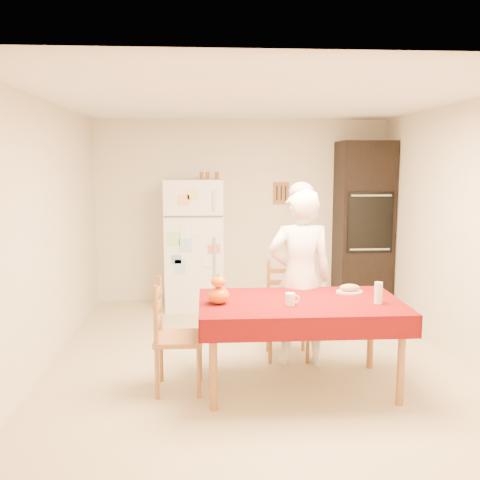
{
  "coord_description": "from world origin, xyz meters",
  "views": [
    {
      "loc": [
        -0.5,
        -5.13,
        1.91
      ],
      "look_at": [
        -0.15,
        0.2,
        1.14
      ],
      "focal_mm": 40.0,
      "sensor_mm": 36.0,
      "label": 1
    }
  ],
  "objects": [
    {
      "name": "room_shell",
      "position": [
        0.0,
        0.0,
        1.62
      ],
      "size": [
        4.02,
        4.52,
        2.51
      ],
      "color": "beige",
      "rests_on": "ground"
    },
    {
      "name": "pumpkin_lower",
      "position": [
        -0.4,
        -0.84,
        0.83
      ],
      "size": [
        0.18,
        0.18,
        0.14
      ],
      "primitive_type": "ellipsoid",
      "color": "#EC6405",
      "rests_on": "dining_table"
    },
    {
      "name": "bread_plate",
      "position": [
        0.78,
        -0.56,
        0.77
      ],
      "size": [
        0.24,
        0.24,
        0.02
      ],
      "primitive_type": "cylinder",
      "color": "white",
      "rests_on": "dining_table"
    },
    {
      "name": "spice_jar_mid",
      "position": [
        -0.46,
        1.93,
        1.75
      ],
      "size": [
        0.05,
        0.05,
        0.1
      ],
      "primitive_type": "cylinder",
      "color": "#895D19",
      "rests_on": "refrigerator"
    },
    {
      "name": "wine_glass",
      "position": [
        0.92,
        -0.92,
        0.85
      ],
      "size": [
        0.07,
        0.07,
        0.18
      ],
      "primitive_type": "cylinder",
      "color": "white",
      "rests_on": "dining_table"
    },
    {
      "name": "refrigerator",
      "position": [
        -0.65,
        1.88,
        0.85
      ],
      "size": [
        0.75,
        0.74,
        1.7
      ],
      "color": "white",
      "rests_on": "floor"
    },
    {
      "name": "oven_cabinet",
      "position": [
        1.63,
        1.93,
        1.1
      ],
      "size": [
        0.7,
        0.62,
        2.2
      ],
      "color": "black",
      "rests_on": "floor"
    },
    {
      "name": "chair_far",
      "position": [
        0.3,
        -0.02,
        0.51
      ],
      "size": [
        0.44,
        0.42,
        0.95
      ],
      "rotation": [
        0.0,
        0.0,
        -0.06
      ],
      "color": "brown",
      "rests_on": "floor"
    },
    {
      "name": "floor",
      "position": [
        0.0,
        0.0,
        0.0
      ],
      "size": [
        4.5,
        4.5,
        0.0
      ],
      "primitive_type": "plane",
      "color": "beige",
      "rests_on": "ground"
    },
    {
      "name": "chair_left",
      "position": [
        -0.8,
        -0.78,
        0.51
      ],
      "size": [
        0.41,
        0.43,
        0.95
      ],
      "rotation": [
        0.0,
        0.0,
        1.56
      ],
      "color": "brown",
      "rests_on": "floor"
    },
    {
      "name": "spice_jar_left",
      "position": [
        -0.55,
        1.93,
        1.75
      ],
      "size": [
        0.05,
        0.05,
        0.1
      ],
      "primitive_type": "cylinder",
      "color": "brown",
      "rests_on": "refrigerator"
    },
    {
      "name": "coffee_mug",
      "position": [
        0.18,
        -0.93,
        0.81
      ],
      "size": [
        0.08,
        0.08,
        0.1
      ],
      "primitive_type": "cylinder",
      "color": "white",
      "rests_on": "dining_table"
    },
    {
      "name": "seated_woman",
      "position": [
        0.38,
        -0.26,
        0.84
      ],
      "size": [
        0.61,
        0.4,
        1.68
      ],
      "primitive_type": "imported",
      "rotation": [
        0.0,
        0.0,
        3.14
      ],
      "color": "white",
      "rests_on": "floor"
    },
    {
      "name": "spice_jar_right",
      "position": [
        -0.34,
        1.93,
        1.75
      ],
      "size": [
        0.05,
        0.05,
        0.1
      ],
      "primitive_type": "cylinder",
      "color": "brown",
      "rests_on": "refrigerator"
    },
    {
      "name": "pumpkin_upper",
      "position": [
        -0.4,
        -0.84,
        0.94
      ],
      "size": [
        0.12,
        0.12,
        0.09
      ],
      "primitive_type": "ellipsoid",
      "color": "#C45504",
      "rests_on": "pumpkin_lower"
    },
    {
      "name": "dining_table",
      "position": [
        0.29,
        -0.8,
        0.69
      ],
      "size": [
        1.7,
        1.0,
        0.76
      ],
      "color": "brown",
      "rests_on": "floor"
    },
    {
      "name": "bread_loaf",
      "position": [
        0.78,
        -0.56,
        0.81
      ],
      "size": [
        0.18,
        0.1,
        0.06
      ],
      "primitive_type": "ellipsoid",
      "color": "#9E7F4D",
      "rests_on": "bread_plate"
    }
  ]
}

